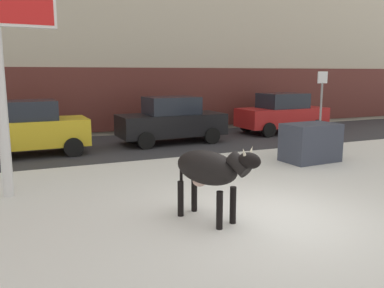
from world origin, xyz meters
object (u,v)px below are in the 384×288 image
(car_yellow_hatchback, at_px, (33,128))
(dumpster, at_px, (310,143))
(cow_black, at_px, (209,170))
(car_black_sedan, at_px, (171,120))
(car_red_sedan, at_px, (282,113))
(street_sign, at_px, (321,102))
(pedestrian_far_left, at_px, (150,114))

(car_yellow_hatchback, xyz_separation_m, dumpster, (7.99, -4.50, -0.33))
(cow_black, distance_m, car_black_sedan, 8.67)
(car_red_sedan, distance_m, street_sign, 3.57)
(car_black_sedan, distance_m, pedestrian_far_left, 2.97)
(cow_black, height_order, street_sign, street_sign)
(cow_black, bearing_deg, car_red_sedan, 47.78)
(car_red_sedan, bearing_deg, cow_black, -132.22)
(car_black_sedan, height_order, car_red_sedan, same)
(car_red_sedan, relative_size, pedestrian_far_left, 2.46)
(pedestrian_far_left, bearing_deg, dumpster, -70.68)
(pedestrian_far_left, relative_size, dumpster, 1.02)
(car_yellow_hatchback, height_order, car_black_sedan, car_yellow_hatchback)
(cow_black, xyz_separation_m, pedestrian_far_left, (2.43, 11.31, -0.11))
(pedestrian_far_left, bearing_deg, car_red_sedan, -22.86)
(car_red_sedan, bearing_deg, car_black_sedan, -174.22)
(car_red_sedan, bearing_deg, car_yellow_hatchback, -174.69)
(car_yellow_hatchback, bearing_deg, car_black_sedan, 4.79)
(car_black_sedan, bearing_deg, dumpster, -60.10)
(car_yellow_hatchback, distance_m, dumpster, 9.18)
(car_yellow_hatchback, bearing_deg, cow_black, -70.56)
(pedestrian_far_left, bearing_deg, cow_black, -102.11)
(cow_black, distance_m, car_yellow_hatchback, 8.39)
(pedestrian_far_left, bearing_deg, street_sign, -49.52)
(car_red_sedan, relative_size, dumpster, 2.50)
(cow_black, height_order, car_red_sedan, car_red_sedan)
(street_sign, bearing_deg, car_black_sedan, 150.55)
(dumpster, bearing_deg, street_sign, 43.88)
(car_black_sedan, relative_size, street_sign, 1.51)
(cow_black, bearing_deg, pedestrian_far_left, 77.89)
(cow_black, xyz_separation_m, dumpster, (5.20, 3.41, -0.39))
(car_red_sedan, distance_m, dumpster, 6.24)
(cow_black, relative_size, street_sign, 0.67)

